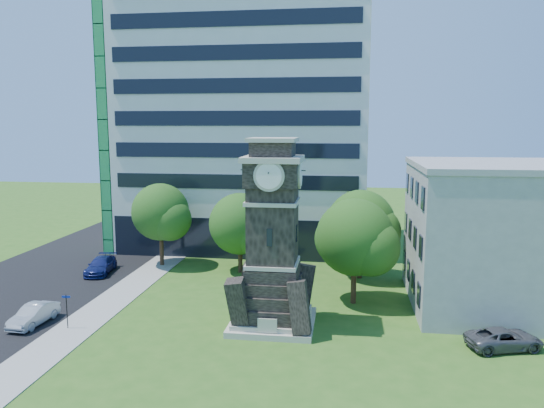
# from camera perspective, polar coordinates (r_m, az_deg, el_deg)

# --- Properties ---
(ground) EXTENTS (160.00, 160.00, 0.00)m
(ground) POSITION_cam_1_polar(r_m,az_deg,el_deg) (34.41, -5.49, -13.77)
(ground) COLOR #2E5B1A
(ground) RESTS_ON ground
(sidewalk) EXTENTS (3.00, 70.00, 0.06)m
(sidewalk) POSITION_cam_1_polar(r_m,az_deg,el_deg) (41.85, -16.79, -9.93)
(sidewalk) COLOR gray
(sidewalk) RESTS_ON ground
(street) EXTENTS (14.00, 80.00, 0.02)m
(street) POSITION_cam_1_polar(r_m,az_deg,el_deg) (45.98, -26.57, -8.83)
(street) COLOR black
(street) RESTS_ON ground
(clock_tower) EXTENTS (5.40, 5.40, 12.22)m
(clock_tower) POSITION_cam_1_polar(r_m,az_deg,el_deg) (34.12, 0.09, -4.60)
(clock_tower) COLOR #BDB8A5
(clock_tower) RESTS_ON ground
(office_tall) EXTENTS (26.20, 15.11, 28.60)m
(office_tall) POSITION_cam_1_polar(r_m,az_deg,el_deg) (57.77, -2.78, 9.75)
(office_tall) COLOR white
(office_tall) RESTS_ON ground
(office_low) EXTENTS (15.20, 12.20, 10.40)m
(office_low) POSITION_cam_1_polar(r_m,az_deg,el_deg) (41.58, 25.22, -3.13)
(office_low) COLOR #9B9FA1
(office_low) RESTS_ON ground
(car_street_mid) EXTENTS (1.64, 4.06, 1.31)m
(car_street_mid) POSITION_cam_1_polar(r_m,az_deg,el_deg) (38.87, -24.25, -10.82)
(car_street_mid) COLOR #96999D
(car_street_mid) RESTS_ON ground
(car_street_north) EXTENTS (2.59, 4.95, 1.37)m
(car_street_north) POSITION_cam_1_polar(r_m,az_deg,el_deg) (49.48, -17.94, -6.32)
(car_street_north) COLOR #131B53
(car_street_north) RESTS_ON ground
(car_east_lot) EXTENTS (4.83, 3.20, 1.23)m
(car_east_lot) POSITION_cam_1_polar(r_m,az_deg,el_deg) (34.80, 23.71, -13.13)
(car_east_lot) COLOR #505055
(car_east_lot) RESTS_ON ground
(park_bench) EXTENTS (1.59, 0.42, 0.82)m
(park_bench) POSITION_cam_1_polar(r_m,az_deg,el_deg) (35.70, -3.14, -12.15)
(park_bench) COLOR black
(park_bench) RESTS_ON ground
(street_sign) EXTENTS (0.55, 0.05, 2.29)m
(street_sign) POSITION_cam_1_polar(r_m,az_deg,el_deg) (37.00, -21.22, -10.35)
(street_sign) COLOR black
(street_sign) RESTS_ON ground
(tree_nw) EXTENTS (5.80, 5.27, 7.70)m
(tree_nw) POSITION_cam_1_polar(r_m,az_deg,el_deg) (49.78, -11.83, -1.07)
(tree_nw) COLOR #332114
(tree_nw) RESTS_ON ground
(tree_nc) EXTENTS (5.98, 5.43, 7.11)m
(tree_nc) POSITION_cam_1_polar(r_m,az_deg,el_deg) (46.65, -3.37, -2.35)
(tree_nc) COLOR #332114
(tree_nc) RESTS_ON ground
(tree_ne) EXTENTS (6.37, 5.79, 7.61)m
(tree_ne) POSITION_cam_1_polar(r_m,az_deg,el_deg) (45.48, 9.62, -2.36)
(tree_ne) COLOR #332114
(tree_ne) RESTS_ON ground
(tree_east) EXTENTS (6.18, 5.62, 7.77)m
(tree_east) POSITION_cam_1_polar(r_m,az_deg,el_deg) (38.93, 8.99, -3.84)
(tree_east) COLOR #332114
(tree_east) RESTS_ON ground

